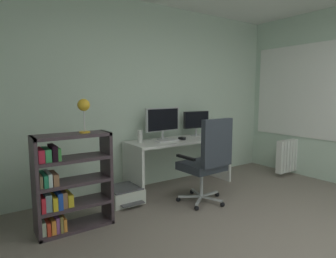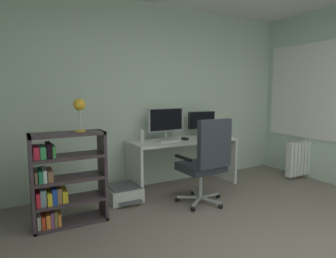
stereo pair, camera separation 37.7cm
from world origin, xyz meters
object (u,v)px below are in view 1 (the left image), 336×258
monitor_secondary (196,121)px  computer_mouse (182,138)px  desk_lamp (84,108)px  printer (124,195)px  keyboard (167,141)px  monitor_main (163,121)px  desktop_speaker (140,136)px  bookshelf (66,185)px  office_chair (208,159)px  radiator (291,155)px  desk (180,151)px

monitor_secondary → computer_mouse: (-0.41, -0.18, -0.22)m
desk_lamp → printer: size_ratio=0.70×
keyboard → desk_lamp: desk_lamp is taller
monitor_main → printer: bearing=-163.5°
desktop_speaker → desk_lamp: size_ratio=0.48×
computer_mouse → bookshelf: 1.84m
monitor_main → printer: 1.19m
desktop_speaker → office_chair: office_chair is taller
desk_lamp → radiator: (3.57, -0.10, -0.92)m
computer_mouse → radiator: (2.00, -0.50, -0.41)m
desk → office_chair: (-0.13, -0.76, 0.05)m
office_chair → desk_lamp: bearing=168.1°
radiator → printer: bearing=171.2°
desk → desktop_speaker: bearing=173.7°
desk → computer_mouse: size_ratio=16.10×
bookshelf → radiator: bearing=-1.6°
keyboard → printer: bearing=-179.5°
computer_mouse → printer: 1.16m
keyboard → desk: bearing=9.5°
printer → monitor_secondary: bearing=9.1°
desktop_speaker → printer: desktop_speaker is taller
computer_mouse → office_chair: size_ratio=0.09×
monitor_secondary → radiator: monitor_secondary is taller
monitor_main → monitor_secondary: (0.64, 0.00, -0.04)m
keyboard → bookshelf: 1.58m
keyboard → computer_mouse: 0.27m
printer → office_chair: bearing=-38.1°
computer_mouse → printer: bearing=170.8°
computer_mouse → desktop_speaker: size_ratio=0.59×
computer_mouse → desk_lamp: bearing=-177.6°
desktop_speaker → office_chair: bearing=-58.9°
monitor_main → desk_lamp: bearing=-156.8°
monitor_main → desk_lamp: desk_lamp is taller
desk → desk_lamp: (-1.57, -0.46, 0.71)m
desk → radiator: bearing=-15.8°
computer_mouse → desk_lamp: desk_lamp is taller
monitor_secondary → bookshelf: (-2.20, -0.58, -0.49)m
desk → radiator: desk is taller
monitor_main → office_chair: 0.98m
desk → monitor_main: 0.53m
desk → keyboard: bearing=-167.5°
office_chair → bookshelf: 1.68m
printer → radiator: bearing=-8.8°
radiator → keyboard: bearing=167.5°
keyboard → bookshelf: bookshelf is taller
monitor_secondary → printer: 1.65m
bookshelf → printer: (0.81, 0.35, -0.37)m
monitor_main → monitor_secondary: monitor_main is taller
desk_lamp → radiator: size_ratio=0.49×
printer → radiator: 3.01m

